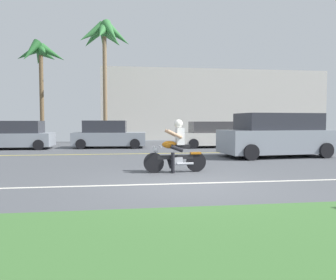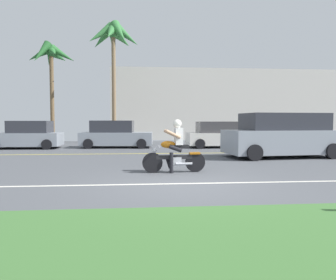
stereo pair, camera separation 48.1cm
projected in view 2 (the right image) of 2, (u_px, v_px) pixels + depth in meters
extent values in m
cube|color=#4C4F54|center=(172.00, 168.00, 10.75)|extent=(56.00, 30.00, 0.04)
cube|color=#3D6B33|center=(234.00, 252.00, 3.69)|extent=(56.00, 3.80, 0.06)
cube|color=silver|center=(183.00, 184.00, 7.92)|extent=(50.40, 0.12, 0.01)
cube|color=yellow|center=(162.00, 153.00, 15.46)|extent=(50.40, 0.12, 0.01)
cylinder|color=black|center=(152.00, 163.00, 9.59)|extent=(0.60, 0.12, 0.60)
cylinder|color=black|center=(195.00, 162.00, 9.77)|extent=(0.60, 0.12, 0.60)
cylinder|color=#B7BAC1|center=(156.00, 154.00, 9.59)|extent=(0.27, 0.06, 0.52)
cube|color=black|center=(174.00, 157.00, 9.67)|extent=(1.09, 0.16, 0.12)
cube|color=#B7BAC1|center=(176.00, 161.00, 9.69)|extent=(0.33, 0.22, 0.24)
ellipsoid|color=#B76614|center=(168.00, 145.00, 9.63)|extent=(0.44, 0.24, 0.22)
cube|color=black|center=(181.00, 146.00, 9.68)|extent=(0.49, 0.24, 0.10)
cube|color=#B76614|center=(195.00, 153.00, 9.76)|extent=(0.33, 0.18, 0.06)
cylinder|color=#B7BAC1|center=(158.00, 146.00, 9.59)|extent=(0.07, 0.62, 0.04)
sphere|color=#B7BAC1|center=(154.00, 150.00, 9.58)|extent=(0.14, 0.14, 0.14)
cylinder|color=#B7BAC1|center=(184.00, 164.00, 9.60)|extent=(0.50, 0.10, 0.07)
cube|color=white|center=(179.00, 136.00, 9.66)|extent=(0.24, 0.33, 0.50)
sphere|color=silver|center=(177.00, 124.00, 9.63)|extent=(0.26, 0.26, 0.26)
cylinder|color=black|center=(174.00, 148.00, 9.76)|extent=(0.41, 0.15, 0.25)
cylinder|color=black|center=(175.00, 148.00, 9.56)|extent=(0.41, 0.15, 0.25)
cylinder|color=black|center=(171.00, 163.00, 9.53)|extent=(0.12, 0.12, 0.61)
cylinder|color=black|center=(169.00, 163.00, 9.78)|extent=(0.21, 0.12, 0.34)
cylinder|color=tan|center=(171.00, 134.00, 9.82)|extent=(0.46, 0.11, 0.28)
cylinder|color=tan|center=(173.00, 134.00, 9.43)|extent=(0.46, 0.11, 0.28)
cube|color=#8C939E|center=(281.00, 142.00, 13.81)|extent=(4.91, 2.46, 0.99)
cube|color=#2D2F36|center=(284.00, 122.00, 13.78)|extent=(3.56, 2.05, 0.71)
cylinder|color=black|center=(303.00, 147.00, 15.13)|extent=(0.66, 0.28, 0.64)
cylinder|color=black|center=(234.00, 148.00, 14.50)|extent=(0.66, 0.28, 0.64)
cylinder|color=black|center=(333.00, 151.00, 13.16)|extent=(0.66, 0.28, 0.64)
cylinder|color=black|center=(254.00, 153.00, 12.53)|extent=(0.66, 0.28, 0.64)
cylinder|color=black|center=(333.00, 140.00, 14.26)|extent=(0.25, 0.59, 0.58)
cube|color=#8C939E|center=(27.00, 139.00, 18.36)|extent=(3.79, 1.81, 0.73)
cube|color=#2D2F36|center=(30.00, 127.00, 18.34)|extent=(2.20, 1.55, 0.68)
cylinder|color=black|center=(55.00, 142.00, 19.38)|extent=(0.56, 0.18, 0.56)
cylinder|color=black|center=(8.00, 143.00, 19.15)|extent=(0.56, 0.18, 0.56)
cylinder|color=black|center=(47.00, 144.00, 17.60)|extent=(0.56, 0.18, 0.56)
cube|color=#8C939E|center=(117.00, 139.00, 19.05)|extent=(4.24, 2.11, 0.74)
cube|color=#2D2F36|center=(113.00, 126.00, 19.00)|extent=(2.49, 1.74, 0.69)
cylinder|color=black|center=(88.00, 144.00, 18.10)|extent=(0.57, 0.22, 0.56)
cylinder|color=black|center=(141.00, 144.00, 18.18)|extent=(0.57, 0.22, 0.56)
cylinder|color=black|center=(95.00, 142.00, 19.94)|extent=(0.57, 0.22, 0.56)
cylinder|color=black|center=(143.00, 142.00, 20.02)|extent=(0.57, 0.22, 0.56)
cube|color=white|center=(222.00, 139.00, 19.15)|extent=(4.07, 1.85, 0.71)
cube|color=#444346|center=(218.00, 127.00, 19.09)|extent=(2.36, 1.59, 0.66)
cylinder|color=black|center=(200.00, 144.00, 18.11)|extent=(0.56, 0.18, 0.56)
cylinder|color=black|center=(251.00, 143.00, 18.38)|extent=(0.56, 0.18, 0.56)
cylinder|color=black|center=(194.00, 142.00, 19.95)|extent=(0.56, 0.18, 0.56)
cylinder|color=black|center=(241.00, 142.00, 20.21)|extent=(0.56, 0.18, 0.56)
cylinder|color=brown|center=(52.00, 98.00, 23.19)|extent=(0.28, 0.28, 6.49)
sphere|color=#28662D|center=(51.00, 52.00, 23.01)|extent=(0.74, 0.74, 0.74)
cone|color=#28662D|center=(63.00, 55.00, 23.14)|extent=(1.90, 0.76, 1.42)
cone|color=#28662D|center=(58.00, 57.00, 23.78)|extent=(1.32, 1.97, 0.95)
cone|color=#28662D|center=(50.00, 56.00, 23.73)|extent=(1.26, 1.92, 1.56)
cone|color=#28662D|center=(40.00, 54.00, 22.98)|extent=(1.89, 0.71, 1.41)
cone|color=#28662D|center=(41.00, 52.00, 22.35)|extent=(1.52, 1.69, 1.76)
cone|color=#28662D|center=(53.00, 52.00, 22.31)|extent=(1.34, 1.99, 1.14)
cylinder|color=#846B4C|center=(114.00, 88.00, 23.35)|extent=(0.29, 0.29, 7.88)
sphere|color=#337538|center=(113.00, 33.00, 23.13)|extent=(0.75, 0.75, 0.75)
cone|color=#337538|center=(126.00, 36.00, 23.11)|extent=(2.16, 1.00, 1.90)
cone|color=#337538|center=(121.00, 39.00, 23.96)|extent=(1.85, 2.25, 1.40)
cone|color=#337538|center=(113.00, 39.00, 24.06)|extent=(0.97, 2.20, 1.80)
cone|color=#337538|center=(103.00, 38.00, 23.60)|extent=(2.16, 1.81, 1.85)
cone|color=#337538|center=(101.00, 34.00, 22.66)|extent=(2.24, 1.59, 1.83)
cone|color=#337538|center=(111.00, 32.00, 22.21)|extent=(1.00, 2.24, 1.70)
cone|color=#337538|center=(120.00, 33.00, 22.40)|extent=(1.70, 2.09, 2.00)
cube|color=beige|center=(223.00, 105.00, 29.05)|extent=(19.60, 4.00, 5.97)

